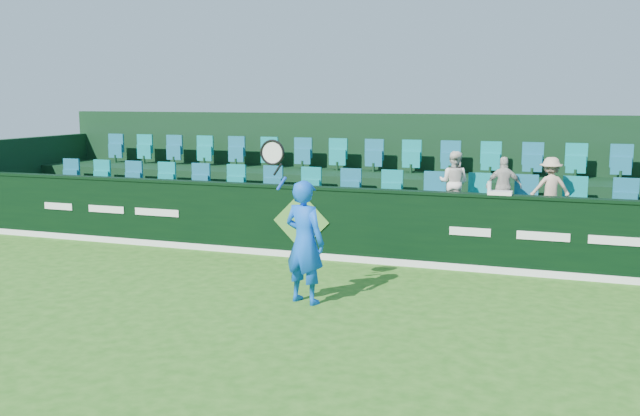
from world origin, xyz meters
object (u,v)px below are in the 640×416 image
at_px(spectator_right, 550,188).
at_px(towel, 500,193).
at_px(tennis_player, 304,241).
at_px(drinks_bottle, 489,188).
at_px(spectator_left, 454,182).
at_px(spectator_middle, 504,187).

height_order(spectator_right, towel, spectator_right).
height_order(tennis_player, drinks_bottle, tennis_player).
xyz_separation_m(spectator_left, towel, (0.96, -1.12, -0.01)).
bearing_deg(towel, spectator_left, 130.63).
bearing_deg(spectator_right, drinks_bottle, 32.50).
relative_size(tennis_player, drinks_bottle, 11.11).
bearing_deg(drinks_bottle, tennis_player, -129.44).
bearing_deg(drinks_bottle, spectator_right, 49.44).
distance_m(spectator_left, towel, 1.48).
distance_m(spectator_left, spectator_right, 1.74).
relative_size(spectator_middle, drinks_bottle, 4.99).
height_order(spectator_left, drinks_bottle, spectator_left).
xyz_separation_m(spectator_middle, drinks_bottle, (-0.14, -1.12, 0.11)).
distance_m(spectator_middle, drinks_bottle, 1.13).
bearing_deg(tennis_player, towel, 48.38).
height_order(tennis_player, towel, tennis_player).
distance_m(spectator_left, drinks_bottle, 1.36).
xyz_separation_m(tennis_player, spectator_right, (3.26, 3.92, 0.44)).
relative_size(spectator_right, towel, 2.84).
relative_size(spectator_left, towel, 3.00).
xyz_separation_m(spectator_left, spectator_middle, (0.92, 0.00, -0.04)).
xyz_separation_m(tennis_player, spectator_left, (1.53, 3.92, 0.47)).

